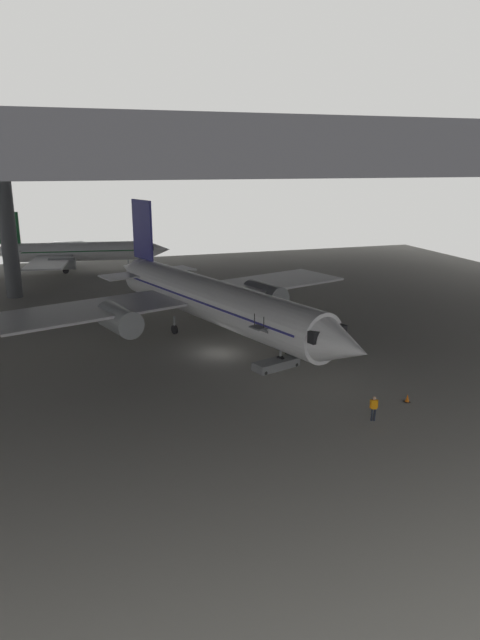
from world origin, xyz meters
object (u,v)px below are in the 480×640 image
Objects in this scene: crew_worker_by_stairs at (287,349)px; traffic_cone_orange at (407,398)px; crew_worker_near_nose at (374,407)px; boarding_stairs at (276,360)px; airplane_distant at (76,252)px; airplane_main at (209,299)px.

traffic_cone_orange is at bearing -66.69° from crew_worker_by_stairs.
crew_worker_near_nose is 13.12m from crew_worker_by_stairs.
boarding_stairs is 2.59m from crew_worker_by_stairs.
airplane_distant is (-16.80, 61.26, 2.04)m from crew_worker_near_nose.
boarding_stairs is 8.10× the size of traffic_cone_orange.
crew_worker_by_stairs is (1.75, 1.90, 0.15)m from boarding_stairs.
airplane_distant is at bearing 106.04° from airplane_main.
crew_worker_near_nose is at bearing -86.13° from crew_worker_by_stairs.
boarding_stairs is 0.17× the size of airplane_distant.
traffic_cone_orange is (4.80, -11.14, -0.61)m from crew_worker_by_stairs.
crew_worker_near_nose reaches higher than crew_worker_by_stairs.
crew_worker_near_nose is 0.06× the size of airplane_distant.
airplane_distant reaches higher than crew_worker_by_stairs.
crew_worker_near_nose is (5.50, -21.95, -2.63)m from airplane_main.
airplane_main reaches higher than traffic_cone_orange.
crew_worker_near_nose is (2.64, -11.19, 0.25)m from boarding_stairs.
airplane_distant reaches higher than boarding_stairs.
airplane_main reaches higher than crew_worker_by_stairs.
traffic_cone_orange is (6.55, -9.24, -0.46)m from boarding_stairs.
crew_worker_by_stairs is at bearing 113.31° from traffic_cone_orange.
airplane_main reaches higher than boarding_stairs.
boarding_stairs is at bearing 125.35° from traffic_cone_orange.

